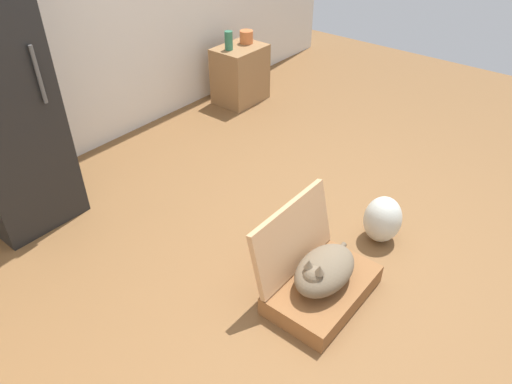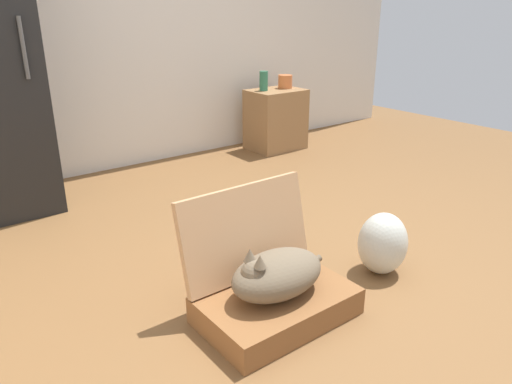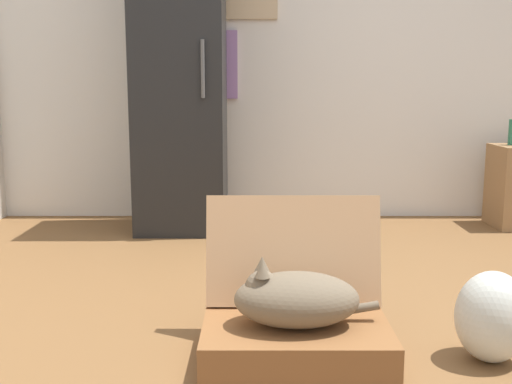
% 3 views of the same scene
% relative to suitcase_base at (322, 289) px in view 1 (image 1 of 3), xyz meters
% --- Properties ---
extents(ground_plane, '(7.68, 7.68, 0.00)m').
position_rel_suitcase_base_xyz_m(ground_plane, '(0.39, 0.27, -0.06)').
color(ground_plane, brown).
rests_on(ground_plane, ground).
extents(suitcase_base, '(0.66, 0.42, 0.12)m').
position_rel_suitcase_base_xyz_m(suitcase_base, '(0.00, 0.00, 0.00)').
color(suitcase_base, brown).
rests_on(suitcase_base, ground).
extents(suitcase_lid, '(0.66, 0.13, 0.42)m').
position_rel_suitcase_base_xyz_m(suitcase_lid, '(0.00, 0.23, 0.27)').
color(suitcase_lid, tan).
rests_on(suitcase_lid, suitcase_base).
extents(cat, '(0.52, 0.28, 0.24)m').
position_rel_suitcase_base_xyz_m(cat, '(-0.01, 0.00, 0.16)').
color(cat, brown).
rests_on(cat, suitcase_base).
extents(plastic_bag_white, '(0.26, 0.24, 0.33)m').
position_rel_suitcase_base_xyz_m(plastic_bag_white, '(0.68, -0.02, 0.10)').
color(plastic_bag_white, silver).
rests_on(plastic_bag_white, ground).
extents(side_table, '(0.50, 0.38, 0.56)m').
position_rel_suitcase_base_xyz_m(side_table, '(1.75, 2.12, 0.22)').
color(side_table, olive).
rests_on(side_table, ground).
extents(vase_tall, '(0.08, 0.08, 0.18)m').
position_rel_suitcase_base_xyz_m(vase_tall, '(1.62, 2.15, 0.59)').
color(vase_tall, '#2D7051').
rests_on(vase_tall, side_table).
extents(vase_short, '(0.13, 0.13, 0.12)m').
position_rel_suitcase_base_xyz_m(vase_short, '(1.87, 2.14, 0.56)').
color(vase_short, '#CC6B38').
rests_on(vase_short, side_table).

